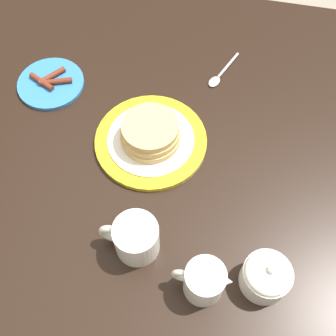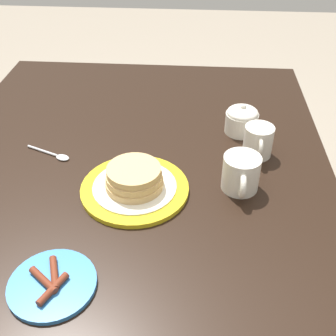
{
  "view_description": "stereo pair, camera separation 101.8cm",
  "coord_description": "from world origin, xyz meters",
  "px_view_note": "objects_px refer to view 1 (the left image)",
  "views": [
    {
      "loc": [
        -0.14,
        0.55,
        1.6
      ],
      "look_at": [
        -0.04,
        0.11,
        0.79
      ],
      "focal_mm": 45.0,
      "sensor_mm": 36.0,
      "label": 1
    },
    {
      "loc": [
        0.79,
        0.17,
        1.43
      ],
      "look_at": [
        -0.04,
        0.11,
        0.79
      ],
      "focal_mm": 45.0,
      "sensor_mm": 36.0,
      "label": 2
    }
  ],
  "objects_px": {
    "pancake_plate": "(151,137)",
    "creamer_pitcher": "(205,281)",
    "side_plate_bacon": "(51,83)",
    "spoon": "(220,75)",
    "sugar_bowl": "(266,276)",
    "coffee_mug": "(135,238)"
  },
  "relations": [
    {
      "from": "side_plate_bacon",
      "to": "spoon",
      "type": "height_order",
      "value": "side_plate_bacon"
    },
    {
      "from": "spoon",
      "to": "side_plate_bacon",
      "type": "bearing_deg",
      "value": 15.57
    },
    {
      "from": "creamer_pitcher",
      "to": "sugar_bowl",
      "type": "distance_m",
      "value": 0.12
    },
    {
      "from": "coffee_mug",
      "to": "creamer_pitcher",
      "type": "bearing_deg",
      "value": 159.56
    },
    {
      "from": "pancake_plate",
      "to": "creamer_pitcher",
      "type": "height_order",
      "value": "creamer_pitcher"
    },
    {
      "from": "sugar_bowl",
      "to": "side_plate_bacon",
      "type": "bearing_deg",
      "value": -34.14
    },
    {
      "from": "pancake_plate",
      "to": "side_plate_bacon",
      "type": "xyz_separation_m",
      "value": [
        0.29,
        -0.12,
        -0.02
      ]
    },
    {
      "from": "pancake_plate",
      "to": "sugar_bowl",
      "type": "xyz_separation_m",
      "value": [
        -0.29,
        0.27,
        0.02
      ]
    },
    {
      "from": "creamer_pitcher",
      "to": "spoon",
      "type": "xyz_separation_m",
      "value": [
        0.05,
        -0.55,
        -0.04
      ]
    },
    {
      "from": "creamer_pitcher",
      "to": "sugar_bowl",
      "type": "relative_size",
      "value": 1.24
    },
    {
      "from": "spoon",
      "to": "creamer_pitcher",
      "type": "bearing_deg",
      "value": 95.04
    },
    {
      "from": "side_plate_bacon",
      "to": "pancake_plate",
      "type": "bearing_deg",
      "value": 157.72
    },
    {
      "from": "coffee_mug",
      "to": "creamer_pitcher",
      "type": "xyz_separation_m",
      "value": [
        -0.15,
        0.06,
        -0.0
      ]
    },
    {
      "from": "side_plate_bacon",
      "to": "coffee_mug",
      "type": "height_order",
      "value": "coffee_mug"
    },
    {
      "from": "pancake_plate",
      "to": "coffee_mug",
      "type": "distance_m",
      "value": 0.26
    },
    {
      "from": "side_plate_bacon",
      "to": "spoon",
      "type": "relative_size",
      "value": 1.26
    },
    {
      "from": "coffee_mug",
      "to": "sugar_bowl",
      "type": "height_order",
      "value": "same"
    },
    {
      "from": "side_plate_bacon",
      "to": "coffee_mug",
      "type": "relative_size",
      "value": 1.38
    },
    {
      "from": "side_plate_bacon",
      "to": "coffee_mug",
      "type": "distance_m",
      "value": 0.49
    },
    {
      "from": "spoon",
      "to": "pancake_plate",
      "type": "bearing_deg",
      "value": 61.46
    },
    {
      "from": "coffee_mug",
      "to": "spoon",
      "type": "height_order",
      "value": "coffee_mug"
    },
    {
      "from": "coffee_mug",
      "to": "spoon",
      "type": "bearing_deg",
      "value": -101.55
    }
  ]
}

